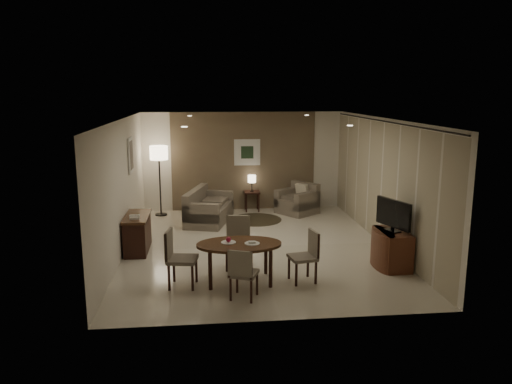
{
  "coord_description": "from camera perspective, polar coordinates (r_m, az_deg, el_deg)",
  "views": [
    {
      "loc": [
        -1.09,
        -10.14,
        3.28
      ],
      "look_at": [
        0.0,
        0.2,
        1.15
      ],
      "focal_mm": 35.0,
      "sensor_mm": 36.0,
      "label": 1
    }
  ],
  "objects": [
    {
      "name": "napkin",
      "position": [
        8.59,
        -0.45,
        -5.75
      ],
      "size": [
        0.12,
        0.08,
        0.03
      ],
      "primitive_type": "cube",
      "color": "white",
      "rests_on": "plate_b"
    },
    {
      "name": "dining_table",
      "position": [
        8.74,
        -1.93,
        -8.05
      ],
      "size": [
        1.47,
        0.92,
        0.69
      ],
      "primitive_type": null,
      "color": "#4C2E18",
      "rests_on": "floor"
    },
    {
      "name": "downlight_fr",
      "position": [
        12.21,
        5.82,
        8.73
      ],
      "size": [
        0.1,
        0.1,
        0.01
      ],
      "primitive_type": "cylinder",
      "color": "white",
      "rests_on": "ceiling"
    },
    {
      "name": "chair_near",
      "position": [
        8.04,
        -1.39,
        -9.21
      ],
      "size": [
        0.53,
        0.53,
        0.85
      ],
      "primitive_type": null,
      "rotation": [
        0.0,
        0.0,
        2.76
      ],
      "color": "#766A5B",
      "rests_on": "floor"
    },
    {
      "name": "side_table",
      "position": [
        13.77,
        -0.47,
        -1.04
      ],
      "size": [
        0.43,
        0.43,
        0.54
      ],
      "primitive_type": null,
      "color": "black",
      "rests_on": "floor"
    },
    {
      "name": "art_back_canvas",
      "position": [
        13.74,
        -1.01,
        4.55
      ],
      "size": [
        0.34,
        0.01,
        0.34
      ],
      "primitive_type": "cube",
      "color": "#1E341D",
      "rests_on": "wall_back"
    },
    {
      "name": "tv_cabinet",
      "position": [
        9.77,
        15.32,
        -6.3
      ],
      "size": [
        0.48,
        0.9,
        0.7
      ],
      "primitive_type": null,
      "color": "#5B311B",
      "rests_on": "floor"
    },
    {
      "name": "downlight_fl",
      "position": [
        11.96,
        -7.59,
        8.63
      ],
      "size": [
        0.1,
        0.1,
        0.01
      ],
      "primitive_type": "cylinder",
      "color": "white",
      "rests_on": "ceiling"
    },
    {
      "name": "round_rug",
      "position": [
        12.87,
        -0.03,
        -3.16
      ],
      "size": [
        1.33,
        1.33,
        0.01
      ],
      "primitive_type": "cylinder",
      "color": "#3A3020",
      "rests_on": "floor"
    },
    {
      "name": "chair_left",
      "position": [
        8.57,
        -8.39,
        -7.54
      ],
      "size": [
        0.54,
        0.54,
        0.98
      ],
      "primitive_type": null,
      "rotation": [
        0.0,
        0.0,
        1.42
      ],
      "color": "#766A5B",
      "rests_on": "floor"
    },
    {
      "name": "downlight_nr",
      "position": [
        8.72,
        10.68,
        7.47
      ],
      "size": [
        0.1,
        0.1,
        0.01
      ],
      "primitive_type": "cylinder",
      "color": "white",
      "rests_on": "ceiling"
    },
    {
      "name": "downlight_nl",
      "position": [
        8.36,
        -8.19,
        7.39
      ],
      "size": [
        0.1,
        0.1,
        0.01
      ],
      "primitive_type": "cylinder",
      "color": "white",
      "rests_on": "ceiling"
    },
    {
      "name": "room_shell",
      "position": [
        10.77,
        -0.11,
        1.26
      ],
      "size": [
        5.5,
        7.0,
        2.7
      ],
      "color": "beige",
      "rests_on": "ground"
    },
    {
      "name": "plate_b",
      "position": [
        8.6,
        -0.45,
        -5.9
      ],
      "size": [
        0.26,
        0.26,
        0.02
      ],
      "primitive_type": "cylinder",
      "color": "white",
      "rests_on": "dining_table"
    },
    {
      "name": "art_left_frame",
      "position": [
        11.54,
        -14.13,
        4.11
      ],
      "size": [
        0.03,
        0.6,
        0.8
      ],
      "primitive_type": "cube",
      "color": "silver",
      "rests_on": "wall_left"
    },
    {
      "name": "art_left_canvas",
      "position": [
        11.54,
        -14.05,
        4.12
      ],
      "size": [
        0.01,
        0.46,
        0.64
      ],
      "primitive_type": "cube",
      "color": "gray",
      "rests_on": "wall_left"
    },
    {
      "name": "chair_far",
      "position": [
        9.33,
        -2.11,
        -5.89
      ],
      "size": [
        0.52,
        0.52,
        0.96
      ],
      "primitive_type": null,
      "rotation": [
        0.0,
        0.0,
        -0.13
      ],
      "color": "#766A5B",
      "rests_on": "floor"
    },
    {
      "name": "plate_a",
      "position": [
        8.66,
        -3.16,
        -5.77
      ],
      "size": [
        0.26,
        0.26,
        0.02
      ],
      "primitive_type": "cylinder",
      "color": "white",
      "rests_on": "dining_table"
    },
    {
      "name": "chair_right",
      "position": [
        8.74,
        5.33,
        -7.38
      ],
      "size": [
        0.51,
        0.51,
        0.9
      ],
      "primitive_type": null,
      "rotation": [
        0.0,
        0.0,
        -1.39
      ],
      "color": "#766A5B",
      "rests_on": "floor"
    },
    {
      "name": "floor_lamp",
      "position": [
        13.39,
        -10.93,
        1.25
      ],
      "size": [
        0.47,
        0.47,
        1.86
      ],
      "primitive_type": null,
      "color": "#FFE5B7",
      "rests_on": "floor"
    },
    {
      "name": "art_back_frame",
      "position": [
        13.75,
        -1.02,
        4.56
      ],
      "size": [
        0.72,
        0.03,
        0.72
      ],
      "primitive_type": "cube",
      "color": "silver",
      "rests_on": "wall_back"
    },
    {
      "name": "curtain_wall",
      "position": [
        10.99,
        14.15,
        0.95
      ],
      "size": [
        0.08,
        6.7,
        2.58
      ],
      "primitive_type": null,
      "color": "#C2B197",
      "rests_on": "wall_right"
    },
    {
      "name": "telephone",
      "position": [
        10.24,
        -13.71,
        -2.77
      ],
      "size": [
        0.2,
        0.14,
        0.09
      ],
      "primitive_type": null,
      "color": "white",
      "rests_on": "console_desk"
    },
    {
      "name": "fruit_apple",
      "position": [
        8.65,
        -3.16,
        -5.44
      ],
      "size": [
        0.09,
        0.09,
        0.09
      ],
      "primitive_type": "sphere",
      "color": "#A31232",
      "rests_on": "plate_a"
    },
    {
      "name": "taupe_accent",
      "position": [
        13.8,
        -1.44,
        3.54
      ],
      "size": [
        3.96,
        0.03,
        2.7
      ],
      "primitive_type": "cube",
      "color": "brown",
      "rests_on": "wall_back"
    },
    {
      "name": "table_lamp",
      "position": [
        13.68,
        -0.48,
        1.1
      ],
      "size": [
        0.22,
        0.22,
        0.5
      ],
      "primitive_type": null,
      "color": "#FFEAC1",
      "rests_on": "side_table"
    },
    {
      "name": "armchair",
      "position": [
        13.49,
        4.7,
        -0.76
      ],
      "size": [
        1.24,
        1.25,
        0.81
      ],
      "primitive_type": null,
      "rotation": [
        0.0,
        0.0,
        -0.92
      ],
      "color": "#766A5B",
      "rests_on": "floor"
    },
    {
      "name": "flat_tv",
      "position": [
        9.58,
        15.43,
        -2.49
      ],
      "size": [
        0.36,
        0.85,
        0.6
      ],
      "primitive_type": null,
      "rotation": [
        0.0,
        0.0,
        0.35
      ],
      "color": "black",
      "rests_on": "tv_cabinet"
    },
    {
      "name": "sofa",
      "position": [
        12.64,
        -5.37,
        -1.58
      ],
      "size": [
        1.94,
        1.32,
        0.83
      ],
      "primitive_type": null,
      "rotation": [
        0.0,
        0.0,
        1.3
      ],
      "color": "#766A5B",
      "rests_on": "floor"
    },
    {
      "name": "console_desk",
      "position": [
        10.64,
        -13.39,
        -4.59
      ],
      "size": [
        0.48,
        1.2,
        0.75
      ],
      "primitive_type": null,
      "color": "#4C2E18",
      "rests_on": "floor"
    },
    {
      "name": "curtain_rod",
      "position": [
        10.84,
        14.49,
        7.83
      ],
      "size": [
        0.03,
        6.8,
        0.03
      ],
      "primitive_type": "cylinder",
      "rotation": [
        1.57,
        0.0,
        0.0
      ],
      "color": "black",
      "rests_on": "wall_right"
    }
  ]
}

